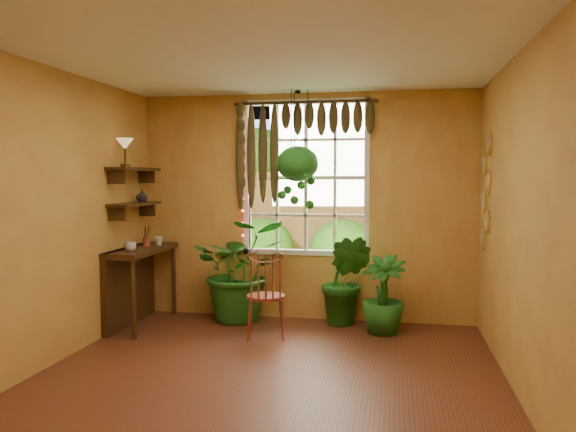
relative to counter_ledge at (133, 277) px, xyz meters
name	(u,v)px	position (x,y,z in m)	size (l,w,h in m)	color
floor	(262,386)	(1.91, -1.60, -0.55)	(4.50, 4.50, 0.00)	#5C2C1A
ceiling	(261,51)	(1.91, -1.60, 2.15)	(4.50, 4.50, 0.00)	white
wall_back	(305,207)	(1.91, 0.65, 0.80)	(4.00, 4.00, 0.00)	gold
wall_left	(38,218)	(-0.09, -1.60, 0.80)	(4.50, 4.50, 0.00)	gold
wall_right	(526,226)	(3.91, -1.60, 0.80)	(4.50, 4.50, 0.00)	gold
window	(306,178)	(1.91, 0.68, 1.15)	(1.52, 0.10, 1.86)	white
valance_vine	(297,128)	(1.82, 0.56, 1.73)	(1.70, 0.12, 1.10)	#3A2510
string_lights	(242,174)	(1.15, 0.59, 1.20)	(0.03, 0.03, 1.54)	#FF2633
wall_plates	(485,192)	(3.89, 0.19, 1.00)	(0.04, 0.32, 1.10)	#FDEDCF
counter_ledge	(133,277)	(0.00, 0.00, 0.00)	(0.40, 1.20, 0.90)	#3A2510
shelf_lower	(135,204)	(0.03, 0.00, 0.85)	(0.25, 0.90, 0.04)	#3A2510
shelf_upper	(134,169)	(0.03, 0.00, 1.25)	(0.25, 0.90, 0.04)	#3A2510
backyard	(353,198)	(2.15, 5.27, 0.73)	(14.00, 10.00, 12.00)	#265E1A
windsor_chair	(266,308)	(1.62, -0.21, -0.24)	(0.49, 0.51, 1.10)	maroon
potted_plant_left	(241,269)	(1.17, 0.42, 0.06)	(1.10, 0.95, 1.22)	#155015
potted_plant_mid	(346,280)	(2.42, 0.44, -0.03)	(0.57, 0.46, 1.04)	#155015
potted_plant_right	(383,294)	(2.85, 0.17, -0.12)	(0.48, 0.48, 0.85)	#155015
hanging_basket	(298,165)	(1.85, 0.43, 1.30)	(0.48, 0.48, 1.38)	black
cup_a	(130,247)	(0.13, -0.32, 0.40)	(0.13, 0.13, 0.10)	silver
cup_b	(159,241)	(0.19, 0.29, 0.40)	(0.10, 0.10, 0.10)	beige
brush_jar	(146,236)	(0.11, 0.12, 0.47)	(0.08, 0.08, 0.30)	brown
shelf_vase	(142,196)	(0.04, 0.18, 0.94)	(0.14, 0.14, 0.14)	#B2AD99
tiffany_lamp	(125,146)	(0.05, -0.24, 1.50)	(0.19, 0.19, 0.31)	#503217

